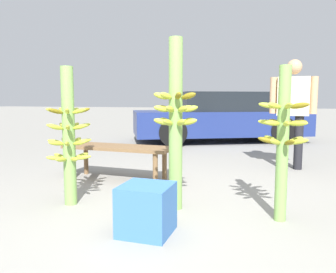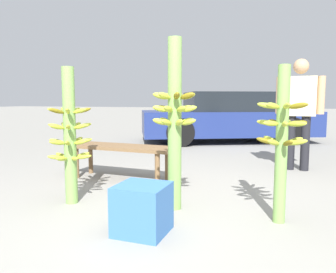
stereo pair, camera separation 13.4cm
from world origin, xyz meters
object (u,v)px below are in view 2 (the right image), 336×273
(parked_car, at_px, (229,117))
(produce_crate, at_px, (142,209))
(vendor_person, at_px, (299,105))
(market_bench, at_px, (121,150))
(banana_stalk_right, at_px, (282,138))
(banana_stalk_center, at_px, (175,121))
(banana_stalk_left, at_px, (70,136))

(parked_car, relative_size, produce_crate, 11.81)
(parked_car, height_order, produce_crate, parked_car)
(vendor_person, xyz_separation_m, market_bench, (-2.14, -1.40, -0.57))
(parked_car, bearing_deg, banana_stalk_right, 167.79)
(vendor_person, distance_m, market_bench, 2.62)
(vendor_person, xyz_separation_m, produce_crate, (-1.17, -2.87, -0.76))
(parked_car, bearing_deg, market_bench, 145.53)
(banana_stalk_right, distance_m, market_bench, 2.16)
(market_bench, distance_m, parked_car, 4.44)
(parked_car, distance_m, produce_crate, 5.88)
(banana_stalk_center, bearing_deg, banana_stalk_right, -1.44)
(banana_stalk_center, distance_m, produce_crate, 0.89)
(market_bench, xyz_separation_m, parked_car, (0.63, 4.39, 0.22))
(parked_car, xyz_separation_m, produce_crate, (0.34, -5.86, -0.40))
(banana_stalk_left, bearing_deg, produce_crate, -24.06)
(banana_stalk_center, bearing_deg, banana_stalk_left, -169.62)
(produce_crate, bearing_deg, banana_stalk_right, 31.26)
(produce_crate, bearing_deg, market_bench, 123.48)
(vendor_person, relative_size, parked_car, 0.36)
(banana_stalk_left, relative_size, banana_stalk_center, 0.85)
(market_bench, bearing_deg, vendor_person, 35.36)
(parked_car, bearing_deg, banana_stalk_center, 157.92)
(vendor_person, bearing_deg, banana_stalk_left, -129.03)
(market_bench, relative_size, parked_car, 0.32)
(banana_stalk_right, height_order, produce_crate, banana_stalk_right)
(banana_stalk_center, xyz_separation_m, banana_stalk_right, (0.93, -0.02, -0.12))
(market_bench, bearing_deg, parked_car, 83.95)
(banana_stalk_center, distance_m, market_bench, 1.40)
(banana_stalk_right, bearing_deg, parked_car, 104.05)
(banana_stalk_left, height_order, produce_crate, banana_stalk_left)
(banana_stalk_right, height_order, parked_car, banana_stalk_right)
(banana_stalk_center, distance_m, banana_stalk_right, 0.94)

